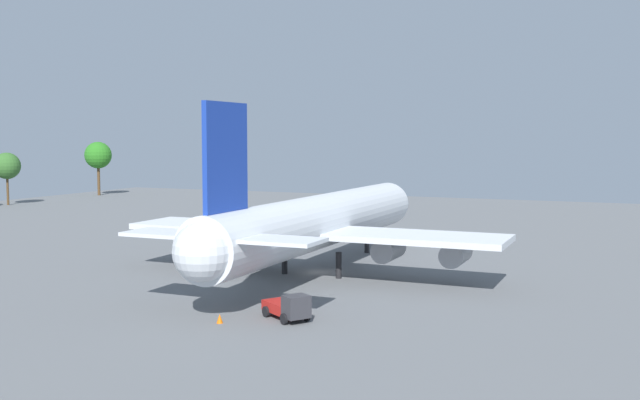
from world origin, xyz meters
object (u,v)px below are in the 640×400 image
object	(u,v)px
cargo_airplane	(320,222)
safety_cone_tail	(220,319)
cargo_loader	(288,307)
baggage_tug	(306,231)
safety_cone_nose	(379,242)

from	to	relation	value
cargo_airplane	safety_cone_tail	bearing A→B (deg)	-176.29
cargo_loader	baggage_tug	world-z (taller)	cargo_loader
cargo_airplane	baggage_tug	size ratio (longest dim) A/B	12.69
cargo_airplane	safety_cone_nose	distance (m)	27.16
cargo_loader	safety_cone_tail	world-z (taller)	cargo_loader
cargo_loader	safety_cone_nose	xyz separation A→B (m)	(49.28, 8.24, -0.91)
safety_cone_tail	cargo_airplane	bearing A→B (deg)	3.71
safety_cone_nose	safety_cone_tail	xyz separation A→B (m)	(-52.76, -3.12, 0.14)
cargo_airplane	baggage_tug	bearing A→B (deg)	27.55
cargo_loader	safety_cone_nose	size ratio (longest dim) A/B	10.22
baggage_tug	safety_cone_nose	bearing A→B (deg)	-94.73
cargo_loader	safety_cone_nose	world-z (taller)	cargo_loader
cargo_airplane	safety_cone_tail	size ratio (longest dim) A/B	70.55
cargo_airplane	safety_cone_nose	size ratio (longest dim) A/B	105.89
cargo_loader	baggage_tug	size ratio (longest dim) A/B	1.22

